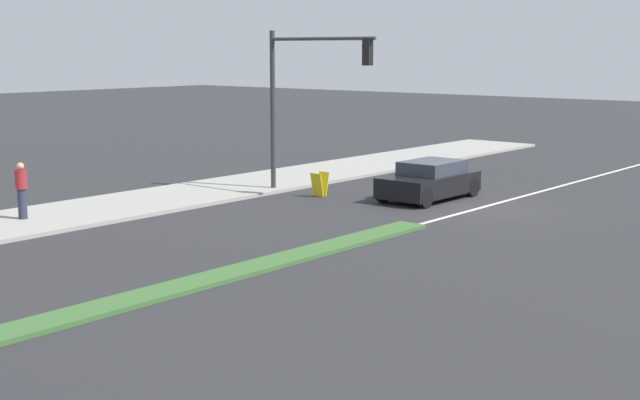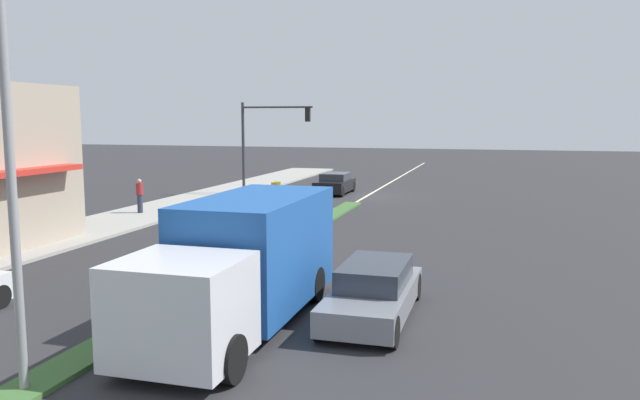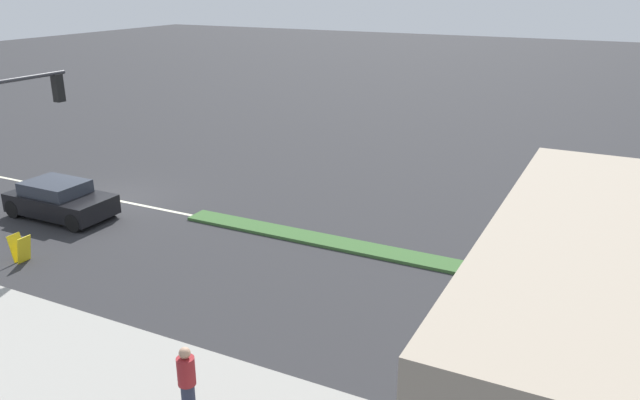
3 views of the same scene
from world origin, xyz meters
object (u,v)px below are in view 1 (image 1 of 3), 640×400
(pedestrian, at_px, (22,189))
(suv_black, at_px, (429,181))
(traffic_signal_main, at_px, (303,84))
(warning_aframe_sign, at_px, (320,184))

(pedestrian, bearing_deg, suv_black, -121.91)
(traffic_signal_main, relative_size, suv_black, 1.45)
(pedestrian, height_order, warning_aframe_sign, pedestrian)
(traffic_signal_main, xyz_separation_m, warning_aframe_sign, (-0.67, -0.11, -3.47))
(warning_aframe_sign, relative_size, suv_black, 0.22)
(traffic_signal_main, bearing_deg, warning_aframe_sign, -170.70)
(traffic_signal_main, height_order, suv_black, traffic_signal_main)
(warning_aframe_sign, xyz_separation_m, suv_black, (-3.26, -1.94, 0.21))
(pedestrian, relative_size, warning_aframe_sign, 2.00)
(pedestrian, relative_size, suv_black, 0.43)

